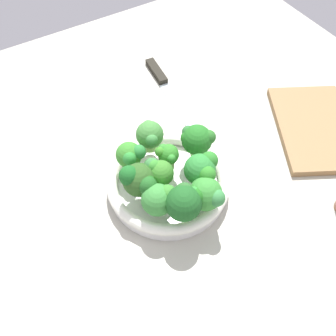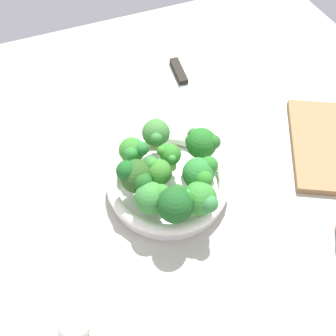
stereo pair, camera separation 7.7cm
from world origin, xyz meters
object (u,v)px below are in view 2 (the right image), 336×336
object	(u,v)px
broccoli_floret_0	(136,176)
broccoli_floret_6	(133,151)
broccoli_floret_1	(177,203)
knife	(184,84)
broccoli_floret_9	(156,133)
broccoli_floret_7	(200,174)
broccoli_floret_5	(152,197)
broccoli_floret_4	(170,155)
broccoli_floret_2	(199,199)
bowl	(168,183)
broccoli_floret_8	(201,143)
broccoli_floret_3	(157,171)
cutting_board	(330,145)
garlic_bulb	(74,329)

from	to	relation	value
broccoli_floret_0	broccoli_floret_6	world-z (taller)	broccoli_floret_0
broccoli_floret_1	knife	world-z (taller)	broccoli_floret_1
broccoli_floret_9	broccoli_floret_7	bearing A→B (deg)	-164.27
broccoli_floret_5	broccoli_floret_7	size ratio (longest dim) A/B	0.90
broccoli_floret_4	broccoli_floret_5	world-z (taller)	broccoli_floret_5
broccoli_floret_2	broccoli_floret_5	bearing A→B (deg)	63.50
broccoli_floret_1	broccoli_floret_6	xyz separation A→B (cm)	(15.10, 2.86, -1.01)
broccoli_floret_1	broccoli_floret_0	bearing A→B (deg)	27.91
broccoli_floret_7	broccoli_floret_5	bearing A→B (deg)	95.68
broccoli_floret_4	broccoli_floret_7	world-z (taller)	broccoli_floret_7
bowl	broccoli_floret_8	world-z (taller)	broccoli_floret_8
broccoli_floret_0	broccoli_floret_3	bearing A→B (deg)	-95.58
bowl	broccoli_floret_2	distance (cm)	11.29
broccoli_floret_1	cutting_board	xyz separation A→B (cm)	(6.01, -39.52, -8.03)
broccoli_floret_6	broccoli_floret_2	bearing A→B (deg)	-155.17
broccoli_floret_2	broccoli_floret_5	size ratio (longest dim) A/B	1.09
broccoli_floret_2	broccoli_floret_5	world-z (taller)	broccoli_floret_2
bowl	broccoli_floret_7	bearing A→B (deg)	-135.17
broccoli_floret_7	garlic_bulb	bearing A→B (deg)	119.17
broccoli_floret_4	broccoli_floret_5	bearing A→B (deg)	139.61
broccoli_floret_8	broccoli_floret_9	size ratio (longest dim) A/B	1.10
broccoli_floret_9	cutting_board	world-z (taller)	broccoli_floret_9
broccoli_floret_0	broccoli_floret_1	world-z (taller)	broccoli_floret_1
broccoli_floret_7	bowl	bearing A→B (deg)	44.83
broccoli_floret_0	broccoli_floret_5	size ratio (longest dim) A/B	1.16
broccoli_floret_3	broccoli_floret_8	size ratio (longest dim) A/B	0.93
broccoli_floret_0	broccoli_floret_4	size ratio (longest dim) A/B	1.29
broccoli_floret_2	knife	world-z (taller)	broccoli_floret_2
broccoli_floret_6	garlic_bulb	world-z (taller)	broccoli_floret_6
broccoli_floret_2	garlic_bulb	distance (cm)	29.70
knife	garlic_bulb	world-z (taller)	garlic_bulb
bowl	broccoli_floret_4	distance (cm)	6.29
broccoli_floret_1	broccoli_floret_9	distance (cm)	17.93
broccoli_floret_1	broccoli_floret_9	size ratio (longest dim) A/B	1.16
broccoli_floret_4	cutting_board	distance (cm)	37.23
broccoli_floret_6	broccoli_floret_7	xyz separation A→B (cm)	(-10.57, -9.53, 0.81)
broccoli_floret_4	garlic_bulb	size ratio (longest dim) A/B	1.20
broccoli_floret_7	broccoli_floret_4	bearing A→B (deg)	25.80
broccoli_floret_1	broccoli_floret_7	distance (cm)	8.07
broccoli_floret_1	knife	size ratio (longest dim) A/B	0.30
cutting_board	garlic_bulb	world-z (taller)	garlic_bulb
broccoli_floret_5	broccoli_floret_8	bearing A→B (deg)	-59.83
broccoli_floret_1	broccoli_floret_4	xyz separation A→B (cm)	(11.39, -3.36, -1.00)
broccoli_floret_7	broccoli_floret_0	bearing A→B (deg)	70.61
broccoli_floret_3	broccoli_floret_5	size ratio (longest dim) A/B	1.05
broccoli_floret_7	broccoli_floret_9	xyz separation A→B (cm)	(13.13, 3.70, -0.61)
broccoli_floret_4	broccoli_floret_3	bearing A→B (deg)	130.86
broccoli_floret_1	broccoli_floret_9	bearing A→B (deg)	-9.56
broccoli_floret_8	cutting_board	world-z (taller)	broccoli_floret_8
broccoli_floret_6	broccoli_floret_8	world-z (taller)	broccoli_floret_8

